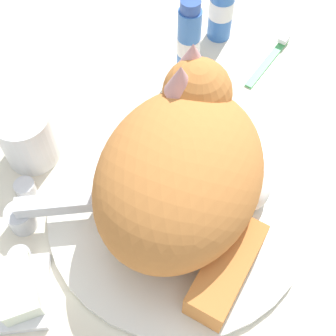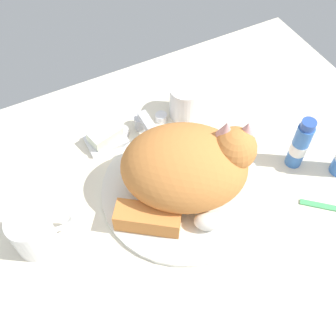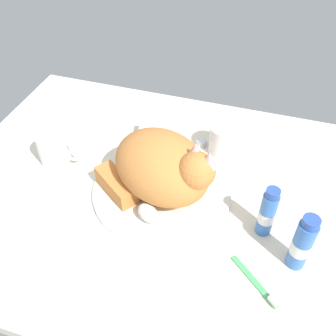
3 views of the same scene
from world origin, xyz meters
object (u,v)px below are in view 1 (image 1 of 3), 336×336
at_px(rinse_cup, 28,137).
at_px(toothbrush, 271,57).
at_px(faucet, 33,214).
at_px(mouthwash_bottle, 222,2).
at_px(cat, 184,170).
at_px(soap_bar, 17,287).
at_px(toothpaste_bottle, 189,40).

distance_m(rinse_cup, toothbrush, 0.41).
bearing_deg(rinse_cup, faucet, -175.81).
height_order(mouthwash_bottle, toothbrush, mouthwash_bottle).
bearing_deg(toothbrush, cat, 144.82).
distance_m(cat, soap_bar, 0.23).
bearing_deg(toothpaste_bottle, mouthwash_bottle, -40.47).
relative_size(rinse_cup, soap_bar, 1.13).
xyz_separation_m(rinse_cup, toothbrush, (0.15, -0.38, -0.04)).
relative_size(faucet, mouthwash_bottle, 0.88).
bearing_deg(faucet, cat, -88.33).
bearing_deg(soap_bar, toothpaste_bottle, -35.15).
height_order(cat, toothbrush, cat).
xyz_separation_m(cat, soap_bar, (-0.10, 0.20, -0.06)).
distance_m(faucet, soap_bar, 0.09).
height_order(soap_bar, toothpaste_bottle, toothpaste_bottle).
bearing_deg(toothpaste_bottle, rinse_cup, 120.85).
xyz_separation_m(toothpaste_bottle, toothbrush, (0.01, -0.14, -0.06)).
relative_size(faucet, rinse_cup, 1.54).
bearing_deg(cat, soap_bar, 115.92).
xyz_separation_m(faucet, toothpaste_bottle, (0.25, -0.23, 0.04)).
xyz_separation_m(soap_bar, toothpaste_bottle, (0.35, -0.24, 0.04)).
relative_size(cat, toothbrush, 2.94).
bearing_deg(mouthwash_bottle, toothpaste_bottle, 139.53).
bearing_deg(cat, toothpaste_bottle, -9.27).
height_order(rinse_cup, mouthwash_bottle, mouthwash_bottle).
distance_m(rinse_cup, soap_bar, 0.20).
xyz_separation_m(cat, mouthwash_bottle, (0.32, -0.10, -0.02)).
distance_m(toothpaste_bottle, toothbrush, 0.15).
relative_size(cat, toothpaste_bottle, 2.41).
xyz_separation_m(toothpaste_bottle, mouthwash_bottle, (0.07, -0.06, 0.01)).
bearing_deg(rinse_cup, cat, -117.74).
bearing_deg(mouthwash_bottle, toothbrush, -131.80).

